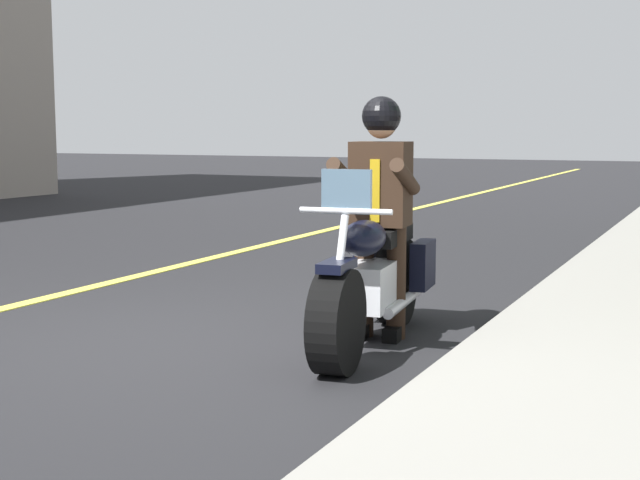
# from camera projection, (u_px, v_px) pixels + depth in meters

# --- Properties ---
(ground_plane) EXTENTS (80.00, 80.00, 0.00)m
(ground_plane) POSITION_uv_depth(u_px,v_px,m) (173.00, 344.00, 6.27)
(ground_plane) COLOR black
(motorcycle_main) EXTENTS (2.22, 0.76, 1.26)m
(motorcycle_main) POSITION_uv_depth(u_px,v_px,m) (373.00, 280.00, 6.24)
(motorcycle_main) COLOR black
(motorcycle_main) RESTS_ON ground_plane
(rider_main) EXTENTS (0.67, 0.60, 1.74)m
(rider_main) POSITION_uv_depth(u_px,v_px,m) (380.00, 196.00, 6.35)
(rider_main) COLOR black
(rider_main) RESTS_ON ground_plane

